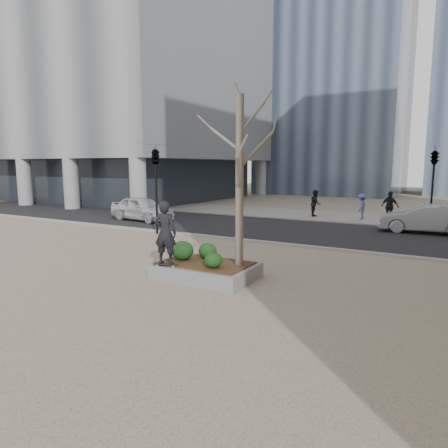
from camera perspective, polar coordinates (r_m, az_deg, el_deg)
The scene contains 19 objects.
ground at distance 13.08m, azimuth -6.31°, elevation -7.03°, with size 120.00×120.00×0.00m, color gray.
street at distance 21.78m, azimuth 9.36°, elevation -0.86°, with size 60.00×8.00×0.02m, color black.
far_sidewalk at distance 28.39m, azimuth 14.32°, elevation 1.14°, with size 60.00×6.00×0.02m, color gray.
planter at distance 12.48m, azimuth -2.59°, elevation -6.68°, with size 3.00×2.00×0.45m, color gray.
planter_mulch at distance 12.42m, azimuth -2.60°, elevation -5.59°, with size 2.70×1.70×0.04m, color #382314.
sycamore_tree at distance 11.82m, azimuth 2.25°, elevation 9.94°, with size 2.80×2.80×6.60m, color gray, non-canonical shape.
shrub_left at distance 12.74m, azimuth -5.97°, elevation -3.78°, with size 0.71×0.71×0.61m, color #103413.
shrub_middle at distance 12.88m, azimuth -2.37°, elevation -3.86°, with size 0.58×0.58×0.50m, color #143912.
shrub_right at distance 11.71m, azimuth -1.52°, elevation -5.19°, with size 0.54×0.54×0.46m, color black.
skateboard at distance 12.23m, azimuth -8.29°, elevation -5.81°, with size 0.78×0.20×0.07m, color black, non-canonical shape.
skateboarder at distance 12.03m, azimuth -8.39°, elevation -1.22°, with size 0.70×0.46×1.91m, color black.
police_car at distance 25.66m, azimuth -11.66°, elevation 2.21°, with size 1.80×4.47×1.52m, color silver.
car_silver at distance 22.86m, azimuth 26.84°, elevation 0.65°, with size 1.54×4.43×1.46m, color gray.
pedestrian_a at distance 27.87m, azimuth 12.95°, elevation 2.92°, with size 0.87×0.68×1.78m, color black.
pedestrian_b at distance 27.05m, azimuth 19.06°, elevation 2.37°, with size 1.06×0.61×1.65m, color #475580.
pedestrian_c at distance 26.51m, azimuth 22.61°, elevation 2.32°, with size 1.10×0.46×1.87m, color black.
traffic_light_near at distance 20.45m, azimuth -9.66°, elevation 4.86°, with size 0.60×2.48×4.50m, color black, non-canonical shape.
traffic_light_far at distance 24.82m, azimuth 27.62°, elevation 4.63°, with size 0.60×2.48×4.50m, color black, non-canonical shape.
building_glass_a at distance 57.14m, azimuth 16.31°, elevation 27.53°, with size 16.00×16.00×45.00m, color slate.
Camera 1 is at (7.47, -10.17, 3.47)m, focal length 32.00 mm.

